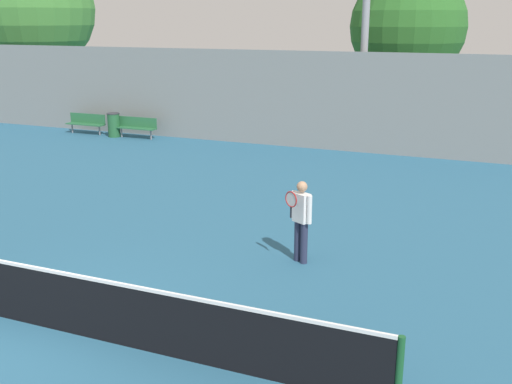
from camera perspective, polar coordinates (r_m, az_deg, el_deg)
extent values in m
plane|color=#285B7A|center=(10.10, -19.53, -11.99)|extent=(100.00, 100.00, 0.00)
cylinder|color=#195128|center=(7.72, 13.48, -16.48)|extent=(0.09, 0.09, 1.00)
cube|color=black|center=(9.90, -19.79, -9.54)|extent=(10.78, 0.03, 0.95)
cube|color=white|center=(9.70, -20.07, -6.87)|extent=(10.78, 0.04, 0.05)
cylinder|color=#282D47|center=(11.83, 4.00, -4.64)|extent=(0.14, 0.14, 0.83)
cylinder|color=#282D47|center=(11.71, 4.59, -4.87)|extent=(0.14, 0.14, 0.83)
cube|color=white|center=(11.54, 4.37, -1.50)|extent=(0.38, 0.33, 0.57)
cylinder|color=white|center=(11.68, 3.65, -1.22)|extent=(0.10, 0.10, 0.55)
cylinder|color=white|center=(11.40, 5.10, -1.70)|extent=(0.10, 0.10, 0.55)
sphere|color=tan|center=(11.42, 4.41, 0.51)|extent=(0.21, 0.21, 0.21)
cylinder|color=black|center=(11.37, 3.34, -1.93)|extent=(0.03, 0.03, 0.22)
torus|color=red|center=(11.29, 3.36, -0.70)|extent=(0.29, 0.17, 0.31)
cylinder|color=silver|center=(11.29, 3.36, -0.70)|extent=(0.24, 0.13, 0.27)
cube|color=#28663D|center=(26.02, -15.94, 6.22)|extent=(1.73, 0.40, 0.04)
cylinder|color=gray|center=(26.49, -17.10, 5.82)|extent=(0.06, 0.06, 0.39)
cylinder|color=gray|center=(25.64, -14.68, 5.69)|extent=(0.06, 0.06, 0.39)
cube|color=#28663D|center=(26.13, -15.74, 6.76)|extent=(1.73, 0.04, 0.40)
cube|color=#28663D|center=(24.59, -11.37, 5.98)|extent=(1.73, 0.40, 0.04)
cylinder|color=gray|center=(25.01, -12.68, 5.57)|extent=(0.06, 0.06, 0.39)
cylinder|color=gray|center=(24.25, -9.98, 5.40)|extent=(0.06, 0.06, 0.39)
cube|color=#28663D|center=(24.70, -11.17, 6.55)|extent=(1.73, 0.04, 0.40)
cylinder|color=#939399|center=(22.26, 10.45, 16.84)|extent=(0.26, 0.26, 9.97)
cylinder|color=#235B33|center=(25.10, -13.38, 6.19)|extent=(0.49, 0.49, 0.93)
cylinder|color=#333338|center=(25.02, -13.46, 7.29)|extent=(0.51, 0.51, 0.04)
cube|color=gray|center=(22.06, 5.76, 8.64)|extent=(35.01, 0.06, 3.53)
cylinder|color=brown|center=(35.65, -19.90, 9.80)|extent=(0.38, 0.38, 2.53)
sphere|color=#428438|center=(35.50, -20.52, 16.04)|extent=(6.57, 6.57, 6.57)
cylinder|color=brown|center=(27.52, 13.81, 8.50)|extent=(0.53, 0.53, 2.35)
sphere|color=#2D6B28|center=(27.31, 14.26, 15.04)|extent=(4.91, 4.91, 4.91)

